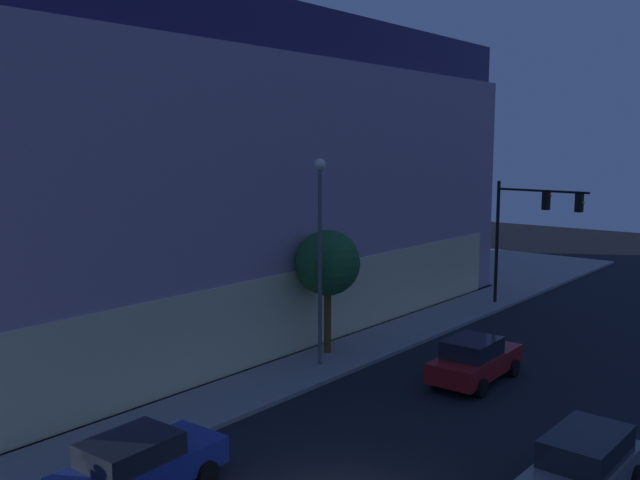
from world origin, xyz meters
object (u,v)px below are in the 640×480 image
at_px(modern_building, 120,173).
at_px(street_lamp_sidewalk, 320,237).
at_px(car_grey, 582,467).
at_px(car_red, 475,360).
at_px(car_blue, 139,465).
at_px(traffic_light_far_corner, 529,219).
at_px(sidewalk_tree, 328,263).

distance_m(modern_building, street_lamp_sidewalk, 16.45).
bearing_deg(car_grey, car_red, 44.66).
relative_size(street_lamp_sidewalk, car_blue, 1.84).
xyz_separation_m(traffic_light_far_corner, car_blue, (-24.49, -0.64, -3.99)).
relative_size(traffic_light_far_corner, car_grey, 1.40).
relative_size(traffic_light_far_corner, car_blue, 1.52).
height_order(street_lamp_sidewalk, car_grey, street_lamp_sidewalk).
relative_size(modern_building, sidewalk_tree, 6.41).
bearing_deg(car_blue, car_red, -10.76).
bearing_deg(street_lamp_sidewalk, car_blue, -164.40).
bearing_deg(modern_building, sidewalk_tree, -93.36).
height_order(traffic_light_far_corner, car_red, traffic_light_far_corner).
bearing_deg(car_red, street_lamp_sidewalk, 114.27).
height_order(traffic_light_far_corner, sidewalk_tree, traffic_light_far_corner).
relative_size(traffic_light_far_corner, car_red, 1.47).
height_order(street_lamp_sidewalk, sidewalk_tree, street_lamp_sidewalk).
bearing_deg(car_blue, modern_building, 56.42).
distance_m(sidewalk_tree, car_red, 6.85).
xyz_separation_m(traffic_light_far_corner, street_lamp_sidewalk, (-14.13, 2.25, 0.31)).
distance_m(street_lamp_sidewalk, car_blue, 11.58).
xyz_separation_m(sidewalk_tree, car_blue, (-11.75, -3.65, -3.01)).
bearing_deg(modern_building, car_blue, -123.58).
bearing_deg(sidewalk_tree, modern_building, 86.64).
bearing_deg(modern_building, street_lamp_sidewalk, -98.09).
xyz_separation_m(traffic_light_far_corner, sidewalk_tree, (-12.74, 3.01, -0.97)).
distance_m(traffic_light_far_corner, car_blue, 24.82).
bearing_deg(car_grey, traffic_light_far_corner, 26.87).
xyz_separation_m(street_lamp_sidewalk, car_blue, (-10.36, -2.89, -4.30)).
xyz_separation_m(modern_building, traffic_light_far_corner, (11.83, -18.43, -2.22)).
distance_m(sidewalk_tree, car_blue, 12.67).
relative_size(traffic_light_far_corner, street_lamp_sidewalk, 0.83).
distance_m(traffic_light_far_corner, sidewalk_tree, 13.13).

